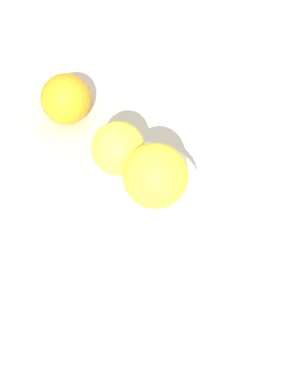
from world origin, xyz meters
TOP-DOWN VIEW (x-y plane):
  - ground_plane at (0.00, 0.00)cm, footprint 110.00×110.00cm
  - fruit_bowl at (0.00, 0.00)cm, footprint 13.19×13.19cm
  - orange_in_bowl_0 at (-2.21, -0.20)cm, footprint 7.38×7.38cm
  - orange_in_bowl_1 at (3.90, 0.92)cm, footprint 6.34×6.34cm
  - orange_loose_0 at (18.25, 0.23)cm, footprint 6.81×6.81cm

SIDE VIEW (x-z plane):
  - ground_plane at x=0.00cm, z-range -2.00..0.00cm
  - fruit_bowl at x=0.00cm, z-range -0.11..4.07cm
  - orange_loose_0 at x=18.25cm, z-range 0.00..6.81cm
  - orange_in_bowl_1 at x=3.90cm, z-range 4.18..10.52cm
  - orange_in_bowl_0 at x=-2.21cm, z-range 4.18..11.57cm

